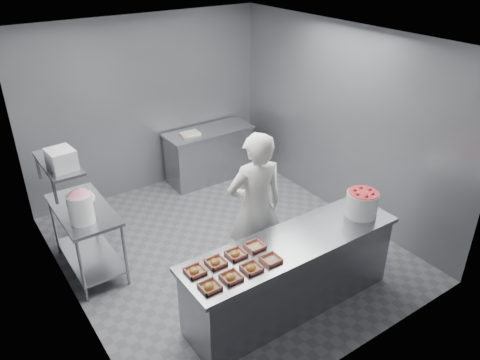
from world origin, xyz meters
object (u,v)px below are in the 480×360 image
at_px(tray_3, 271,259).
at_px(tray_7, 255,246).
at_px(tray_2, 251,268).
at_px(tray_5, 216,262).
at_px(worker, 255,208).
at_px(appliance, 61,159).
at_px(strawberry_tub, 362,203).
at_px(back_counter, 209,154).
at_px(glaze_bucket, 81,207).
at_px(tray_0, 209,286).
at_px(tray_6, 236,254).
at_px(tray_1, 231,277).
at_px(tray_4, 195,271).
at_px(service_counter, 291,274).
at_px(prep_table, 86,230).

distance_m(tray_3, tray_7, 0.28).
xyz_separation_m(tray_2, tray_5, (-0.24, 0.28, 0.00)).
xyz_separation_m(tray_5, worker, (0.91, 0.57, 0.03)).
distance_m(tray_3, appliance, 2.47).
bearing_deg(strawberry_tub, tray_2, -176.59).
relative_size(worker, appliance, 6.40).
relative_size(back_counter, glaze_bucket, 3.49).
xyz_separation_m(tray_0, tray_5, (0.24, 0.28, 0.00)).
bearing_deg(tray_6, tray_7, 0.00).
xyz_separation_m(tray_2, appliance, (-1.17, 1.88, 0.75)).
height_order(tray_1, tray_5, same).
bearing_deg(tray_3, tray_0, -180.00).
xyz_separation_m(tray_6, glaze_bucket, (-1.08, 1.52, 0.16)).
distance_m(tray_4, tray_7, 0.72).
height_order(tray_6, appliance, appliance).
bearing_deg(tray_6, service_counter, -11.92).
distance_m(worker, appliance, 2.23).
relative_size(tray_4, tray_7, 1.00).
bearing_deg(tray_1, appliance, 116.22).
height_order(tray_0, tray_1, same).
distance_m(prep_table, back_counter, 2.87).
xyz_separation_m(tray_1, tray_7, (0.48, 0.28, -0.00)).
xyz_separation_m(service_counter, tray_7, (-0.41, 0.14, 0.47)).
bearing_deg(tray_0, glaze_bucket, 108.51).
distance_m(tray_1, worker, 1.24).
height_order(tray_0, tray_4, same).
relative_size(strawberry_tub, glaze_bucket, 0.86).
bearing_deg(tray_6, tray_5, 180.00).
bearing_deg(tray_3, strawberry_tub, 4.00).
xyz_separation_m(prep_table, tray_5, (0.76, -1.81, 0.33)).
bearing_deg(tray_4, tray_0, -90.00).
relative_size(back_counter, tray_3, 8.01).
relative_size(tray_4, glaze_bucket, 0.44).
bearing_deg(tray_3, prep_table, 120.74).
xyz_separation_m(glaze_bucket, appliance, (-0.09, 0.09, 0.59)).
height_order(service_counter, strawberry_tub, strawberry_tub).
relative_size(tray_0, worker, 0.10).
distance_m(back_counter, tray_6, 3.51).
distance_m(tray_1, glaze_bucket, 1.99).
xyz_separation_m(tray_5, tray_7, (0.48, 0.00, -0.00)).
distance_m(prep_table, tray_6, 2.10).
xyz_separation_m(tray_0, glaze_bucket, (-0.60, 1.80, 0.16)).
height_order(tray_0, appliance, appliance).
distance_m(tray_0, tray_7, 0.77).
xyz_separation_m(worker, glaze_bucket, (-1.75, 0.95, 0.13)).
bearing_deg(tray_1, tray_4, 131.10).
relative_size(tray_5, tray_7, 1.00).
height_order(prep_table, appliance, appliance).
bearing_deg(tray_5, glaze_bucket, 118.95).
bearing_deg(glaze_bucket, tray_3, -53.60).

